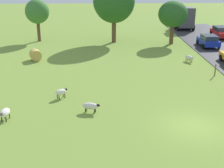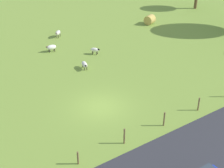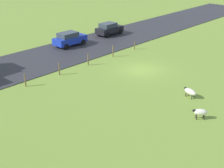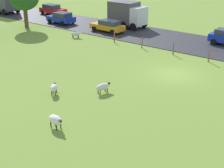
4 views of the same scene
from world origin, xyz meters
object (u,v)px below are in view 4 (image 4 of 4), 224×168
at_px(sheep_3, 103,87).
at_px(sheep_1, 76,34).
at_px(sheep_2, 56,120).
at_px(car_4, 61,18).
at_px(truck_1, 5,1).
at_px(car_1, 108,26).
at_px(sheep_4, 54,88).
at_px(truck_0, 127,14).
at_px(car_0, 53,9).

bearing_deg(sheep_3, sheep_1, 50.68).
height_order(sheep_2, car_4, car_4).
height_order(sheep_2, sheep_3, sheep_2).
height_order(truck_1, car_1, truck_1).
xyz_separation_m(sheep_2, sheep_4, (3.26, 3.66, -0.01)).
distance_m(truck_0, truck_1, 21.58).
bearing_deg(car_0, sheep_4, -132.49).
bearing_deg(truck_1, sheep_1, -102.40).
height_order(truck_1, car_4, truck_1).
bearing_deg(sheep_4, car_4, 44.64).
distance_m(sheep_3, car_4, 24.33).
bearing_deg(car_0, sheep_2, -132.38).
xyz_separation_m(truck_0, car_1, (-3.71, 0.26, -0.99)).
bearing_deg(truck_1, car_0, -61.81).
xyz_separation_m(sheep_1, sheep_3, (-10.33, -12.62, 0.01)).
relative_size(car_1, car_4, 1.13).
bearing_deg(sheep_1, sheep_2, -139.48).
relative_size(sheep_2, truck_0, 0.25).
height_order(sheep_1, car_0, car_0).
xyz_separation_m(truck_0, car_0, (-0.09, 14.29, -0.95)).
distance_m(truck_1, car_0, 7.96).
bearing_deg(truck_0, car_0, 90.35).
relative_size(sheep_1, truck_1, 0.31).
bearing_deg(car_0, truck_0, -89.65).
distance_m(sheep_1, truck_0, 8.40).
xyz_separation_m(sheep_2, sheep_3, (5.62, 1.02, -0.05)).
relative_size(sheep_2, sheep_3, 0.90).
bearing_deg(sheep_2, car_4, 45.27).
distance_m(truck_0, car_1, 3.85).
bearing_deg(sheep_2, truck_0, 26.50).
height_order(sheep_3, truck_0, truck_0).
height_order(sheep_4, truck_0, truck_0).
distance_m(truck_0, car_0, 14.32).
bearing_deg(car_1, car_0, 75.52).
distance_m(sheep_3, car_0, 31.25).
distance_m(sheep_1, car_0, 15.00).
bearing_deg(car_1, sheep_3, -142.68).
distance_m(sheep_1, sheep_3, 16.31).
bearing_deg(truck_0, sheep_3, -149.24).
distance_m(truck_1, car_1, 21.02).
bearing_deg(car_0, sheep_3, -126.01).
xyz_separation_m(sheep_1, car_0, (8.04, 12.66, 0.41)).
xyz_separation_m(sheep_1, truck_0, (8.13, -1.63, 1.36)).
xyz_separation_m(sheep_2, car_4, (20.26, 20.45, 0.33)).
bearing_deg(sheep_4, sheep_1, 38.16).
height_order(sheep_2, truck_1, truck_1).
distance_m(sheep_2, car_0, 35.60).
bearing_deg(car_4, car_1, -89.21).
relative_size(sheep_1, sheep_2, 1.06).
height_order(sheep_3, car_4, car_4).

